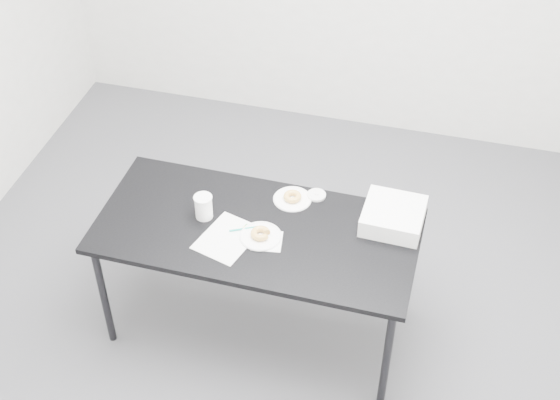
% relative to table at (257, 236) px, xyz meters
% --- Properties ---
extents(floor, '(4.00, 4.00, 0.00)m').
position_rel_table_xyz_m(floor, '(0.01, 0.09, -0.70)').
color(floor, '#47474C').
rests_on(floor, ground).
extents(table, '(1.67, 0.80, 0.76)m').
position_rel_table_xyz_m(table, '(0.00, 0.00, 0.00)').
color(table, black).
rests_on(table, floor).
extents(scorecard, '(0.32, 0.37, 0.00)m').
position_rel_table_xyz_m(scorecard, '(-0.12, -0.11, 0.06)').
color(scorecard, white).
rests_on(scorecard, table).
extents(logo_patch, '(0.06, 0.06, 0.00)m').
position_rel_table_xyz_m(logo_patch, '(-0.04, -0.02, 0.06)').
color(logo_patch, green).
rests_on(logo_patch, scorecard).
extents(pen, '(0.13, 0.07, 0.01)m').
position_rel_table_xyz_m(pen, '(-0.06, -0.03, 0.06)').
color(pen, '#0D9281').
rests_on(pen, scorecard).
extents(napkin, '(0.17, 0.17, 0.00)m').
position_rel_table_xyz_m(napkin, '(0.08, -0.07, 0.06)').
color(napkin, white).
rests_on(napkin, table).
extents(plate_near, '(0.21, 0.21, 0.01)m').
position_rel_table_xyz_m(plate_near, '(0.04, -0.05, 0.06)').
color(plate_near, white).
rests_on(plate_near, napkin).
extents(donut_near, '(0.10, 0.10, 0.03)m').
position_rel_table_xyz_m(donut_near, '(0.04, -0.05, 0.08)').
color(donut_near, gold).
rests_on(donut_near, plate_near).
extents(plate_far, '(0.20, 0.20, 0.01)m').
position_rel_table_xyz_m(plate_far, '(0.12, 0.26, 0.06)').
color(plate_far, white).
rests_on(plate_far, table).
extents(donut_far, '(0.11, 0.11, 0.03)m').
position_rel_table_xyz_m(donut_far, '(0.12, 0.26, 0.08)').
color(donut_far, gold).
rests_on(donut_far, plate_far).
extents(coffee_cup, '(0.09, 0.09, 0.14)m').
position_rel_table_xyz_m(coffee_cup, '(-0.29, 0.02, 0.13)').
color(coffee_cup, white).
rests_on(coffee_cup, table).
extents(cup_lid, '(0.10, 0.10, 0.01)m').
position_rel_table_xyz_m(cup_lid, '(0.24, 0.32, 0.06)').
color(cup_lid, white).
rests_on(cup_lid, table).
extents(bakery_box, '(0.32, 0.32, 0.10)m').
position_rel_table_xyz_m(bakery_box, '(0.67, 0.22, 0.11)').
color(bakery_box, white).
rests_on(bakery_box, table).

